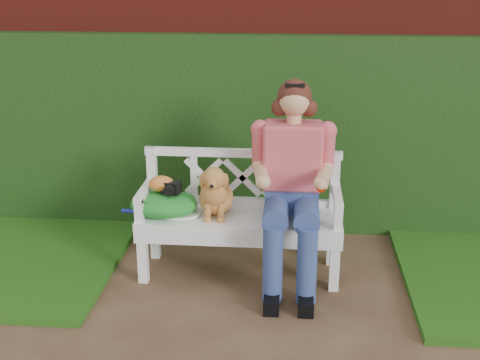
{
  "coord_description": "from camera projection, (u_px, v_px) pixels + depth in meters",
  "views": [
    {
      "loc": [
        0.26,
        -3.62,
        2.27
      ],
      "look_at": [
        -0.13,
        0.78,
        0.75
      ],
      "focal_mm": 48.0,
      "sensor_mm": 36.0,
      "label": 1
    }
  ],
  "objects": [
    {
      "name": "green_bag",
      "position": [
        164.0,
        204.0,
        4.74
      ],
      "size": [
        0.55,
        0.46,
        0.17
      ],
      "primitive_type": null,
      "rotation": [
        0.0,
        0.0,
        0.18
      ],
      "color": "#226E2B",
      "rests_on": "garden_bench"
    },
    {
      "name": "baseball_glove",
      "position": [
        162.0,
        184.0,
        4.72
      ],
      "size": [
        0.19,
        0.14,
        0.12
      ],
      "primitive_type": "ellipsoid",
      "rotation": [
        0.0,
        0.0,
        0.02
      ],
      "color": "orange",
      "rests_on": "green_bag"
    },
    {
      "name": "tennis_racket",
      "position": [
        175.0,
        213.0,
        4.76
      ],
      "size": [
        0.68,
        0.43,
        0.03
      ],
      "primitive_type": null,
      "rotation": [
        0.0,
        0.0,
        -0.28
      ],
      "color": "white",
      "rests_on": "garden_bench"
    },
    {
      "name": "dog",
      "position": [
        216.0,
        189.0,
        4.68
      ],
      "size": [
        0.27,
        0.37,
        0.41
      ],
      "primitive_type": null,
      "rotation": [
        0.0,
        0.0,
        -0.0
      ],
      "color": "#AA7734",
      "rests_on": "garden_bench"
    },
    {
      "name": "ground",
      "position": [
        249.0,
        328.0,
        4.17
      ],
      "size": [
        60.0,
        60.0,
        0.0
      ],
      "primitive_type": "plane",
      "color": "#422B1C"
    },
    {
      "name": "brick_wall",
      "position": [
        266.0,
        101.0,
        5.6
      ],
      "size": [
        10.0,
        0.3,
        2.2
      ],
      "primitive_type": "cube",
      "color": "maroon",
      "rests_on": "ground"
    },
    {
      "name": "camera_item",
      "position": [
        171.0,
        187.0,
        4.7
      ],
      "size": [
        0.15,
        0.13,
        0.09
      ],
      "primitive_type": "cube",
      "rotation": [
        0.0,
        0.0,
        -0.26
      ],
      "color": "black",
      "rests_on": "green_bag"
    },
    {
      "name": "seated_woman",
      "position": [
        292.0,
        182.0,
        4.63
      ],
      "size": [
        0.87,
        1.0,
        1.51
      ],
      "primitive_type": null,
      "rotation": [
        0.0,
        0.0,
        0.31
      ],
      "color": "#F74975",
      "rests_on": "ground"
    },
    {
      "name": "ivy_hedge",
      "position": [
        264.0,
        136.0,
        5.48
      ],
      "size": [
        10.0,
        0.18,
        1.7
      ],
      "primitive_type": "cube",
      "color": "#28511C",
      "rests_on": "ground"
    },
    {
      "name": "garden_bench",
      "position": [
        240.0,
        244.0,
        4.84
      ],
      "size": [
        1.63,
        0.74,
        0.48
      ],
      "primitive_type": null,
      "rotation": [
        0.0,
        0.0,
        -0.09
      ],
      "color": "white",
      "rests_on": "ground"
    }
  ]
}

